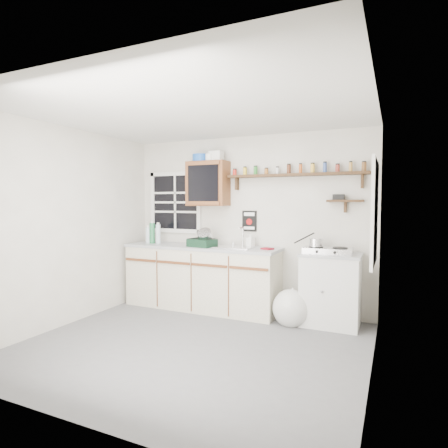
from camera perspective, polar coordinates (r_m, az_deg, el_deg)
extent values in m
cube|color=#58585B|center=(4.29, -4.77, -18.06)|extent=(3.60, 3.20, 0.02)
cube|color=silver|center=(4.10, -4.95, 16.80)|extent=(3.60, 3.20, 0.02)
cube|color=#B4AEA1|center=(5.14, -22.71, -0.30)|extent=(0.02, 3.20, 2.50)
cube|color=#B4AEA1|center=(3.49, 21.98, -1.91)|extent=(0.02, 3.20, 2.50)
cube|color=#B4AEA1|center=(5.46, 3.48, 0.16)|extent=(3.60, 0.02, 2.50)
cube|color=#B4AEA1|center=(2.73, -21.77, -3.33)|extent=(3.60, 0.02, 2.50)
cube|color=#BBB39B|center=(5.53, -3.45, -8.28)|extent=(2.27, 0.60, 0.88)
cube|color=#95989C|center=(5.45, -3.47, -3.54)|extent=(2.31, 0.62, 0.04)
cube|color=brown|center=(5.68, -12.60, -5.38)|extent=(0.53, 0.02, 0.03)
cube|color=brown|center=(5.36, -7.74, -5.85)|extent=(0.53, 0.02, 0.03)
cube|color=brown|center=(5.08, -2.29, -6.33)|extent=(0.53, 0.02, 0.03)
cube|color=brown|center=(4.85, 3.74, -6.79)|extent=(0.53, 0.02, 0.03)
cube|color=silver|center=(4.98, 15.95, -9.71)|extent=(0.70, 0.55, 0.88)
cube|color=#95989C|center=(4.90, 16.04, -4.51)|extent=(0.73, 0.57, 0.03)
cube|color=silver|center=(5.22, 1.73, -3.57)|extent=(0.52, 0.44, 0.03)
cylinder|color=silver|center=(5.34, 2.89, -1.96)|extent=(0.02, 0.02, 0.28)
cylinder|color=silver|center=(5.27, 2.65, -0.61)|extent=(0.02, 0.14, 0.02)
cube|color=#622E18|center=(5.54, -2.45, 6.16)|extent=(0.60, 0.30, 0.65)
cube|color=black|center=(5.39, -3.24, 6.23)|extent=(0.48, 0.02, 0.52)
cylinder|color=#1A50AD|center=(5.62, -3.59, 10.00)|extent=(0.24, 0.24, 0.11)
cube|color=silver|center=(5.51, -1.18, 10.30)|extent=(0.18, 0.15, 0.14)
cylinder|color=silver|center=(5.50, -2.22, 10.10)|extent=(0.12, 0.12, 0.10)
cube|color=black|center=(5.15, 10.71, 7.37)|extent=(1.91, 0.18, 0.04)
cube|color=black|center=(5.45, 1.99, 6.15)|extent=(0.03, 0.10, 0.18)
cube|color=black|center=(5.05, 20.32, 6.16)|extent=(0.03, 0.10, 0.18)
cylinder|color=red|center=(5.43, 1.63, 7.84)|extent=(0.06, 0.06, 0.08)
cylinder|color=black|center=(5.44, 1.64, 8.34)|extent=(0.05, 0.05, 0.02)
cylinder|color=gold|center=(5.37, 3.21, 8.01)|extent=(0.05, 0.05, 0.10)
cylinder|color=black|center=(5.38, 3.21, 8.65)|extent=(0.05, 0.05, 0.02)
cylinder|color=#267226|center=(5.32, 4.82, 8.08)|extent=(0.05, 0.05, 0.11)
cylinder|color=black|center=(5.32, 4.83, 8.77)|extent=(0.05, 0.05, 0.02)
cylinder|color=#99591E|center=(5.26, 6.47, 7.93)|extent=(0.05, 0.05, 0.08)
cylinder|color=black|center=(5.27, 6.47, 8.43)|extent=(0.05, 0.05, 0.02)
cylinder|color=silver|center=(5.22, 8.15, 8.02)|extent=(0.05, 0.05, 0.09)
cylinder|color=black|center=(5.22, 8.15, 8.59)|extent=(0.04, 0.04, 0.02)
cylinder|color=#4C2614|center=(5.18, 9.85, 8.21)|extent=(0.05, 0.05, 0.12)
cylinder|color=black|center=(5.18, 9.86, 8.95)|extent=(0.05, 0.05, 0.02)
cylinder|color=#B24C19|center=(5.14, 11.59, 8.23)|extent=(0.04, 0.04, 0.12)
cylinder|color=black|center=(5.14, 11.60, 8.98)|extent=(0.04, 0.04, 0.02)
cylinder|color=gold|center=(5.10, 13.34, 8.23)|extent=(0.05, 0.05, 0.12)
cylinder|color=black|center=(5.11, 13.35, 8.97)|extent=(0.05, 0.05, 0.02)
cylinder|color=#334C8C|center=(5.08, 15.13, 8.28)|extent=(0.05, 0.05, 0.13)
cylinder|color=black|center=(5.08, 15.14, 9.07)|extent=(0.05, 0.05, 0.02)
cylinder|color=maroon|center=(5.05, 16.92, 8.10)|extent=(0.05, 0.05, 0.09)
cylinder|color=black|center=(5.06, 16.93, 8.72)|extent=(0.05, 0.05, 0.02)
cylinder|color=#BF8C3F|center=(5.03, 18.74, 8.22)|extent=(0.04, 0.04, 0.12)
cylinder|color=black|center=(5.04, 18.75, 8.98)|extent=(0.04, 0.04, 0.02)
cylinder|color=brown|center=(5.02, 20.56, 8.16)|extent=(0.06, 0.06, 0.11)
cylinder|color=black|center=(5.02, 20.58, 8.88)|extent=(0.05, 0.05, 0.02)
cube|color=black|center=(5.03, 17.96, 3.37)|extent=(0.45, 0.15, 0.03)
cube|color=black|center=(5.07, 18.00, 2.46)|extent=(0.03, 0.08, 0.14)
cube|color=black|center=(5.04, 17.07, 3.95)|extent=(0.14, 0.10, 0.07)
cube|color=black|center=(5.42, 3.89, 0.45)|extent=(0.22, 0.01, 0.30)
cube|color=white|center=(5.41, 3.86, 1.50)|extent=(0.16, 0.00, 0.05)
cylinder|color=#A50C0C|center=(5.41, 3.86, 0.34)|extent=(0.09, 0.01, 0.09)
cube|color=white|center=(5.42, 3.86, -0.61)|extent=(0.16, 0.00, 0.04)
cube|color=black|center=(5.97, -7.42, 3.29)|extent=(0.85, 0.02, 0.90)
cube|color=silver|center=(5.97, -7.42, 3.29)|extent=(0.93, 0.03, 0.98)
cube|color=black|center=(4.03, 22.05, 1.61)|extent=(0.02, 0.70, 1.00)
cube|color=silver|center=(4.03, 22.05, 1.61)|extent=(0.03, 0.78, 1.08)
cylinder|color=silver|center=(5.91, -11.48, -1.67)|extent=(0.07, 0.07, 0.25)
cylinder|color=silver|center=(5.90, -11.50, -0.33)|extent=(0.04, 0.04, 0.03)
cylinder|color=#267242|center=(5.86, -10.89, -1.37)|extent=(0.08, 0.08, 0.31)
cylinder|color=silver|center=(5.85, -10.91, 0.30)|extent=(0.04, 0.04, 0.03)
cylinder|color=silver|center=(5.81, -10.00, -1.51)|extent=(0.07, 0.07, 0.29)
cylinder|color=silver|center=(5.80, -10.02, 0.07)|extent=(0.04, 0.04, 0.03)
cube|color=black|center=(5.34, -3.36, -2.88)|extent=(0.41, 0.34, 0.11)
cylinder|color=silver|center=(5.31, -2.93, -1.73)|extent=(0.23, 0.26, 0.22)
imported|color=silver|center=(5.27, 4.07, -2.44)|extent=(0.12, 0.12, 0.21)
cube|color=maroon|center=(5.06, 6.62, -3.75)|extent=(0.18, 0.17, 0.02)
cube|color=silver|center=(4.88, 15.55, -3.92)|extent=(0.60, 0.33, 0.07)
cylinder|color=black|center=(4.90, 13.85, -3.37)|extent=(0.18, 0.18, 0.01)
cylinder|color=black|center=(4.85, 17.29, -3.49)|extent=(0.18, 0.18, 0.01)
cylinder|color=silver|center=(4.89, 13.86, -2.79)|extent=(0.18, 0.18, 0.11)
cylinder|color=black|center=(5.01, 12.08, -2.13)|extent=(0.31, 0.19, 0.17)
ellipsoid|color=silver|center=(4.92, 10.13, -12.56)|extent=(0.44, 0.40, 0.46)
cone|color=silver|center=(4.86, 10.39, -10.19)|extent=(0.13, 0.13, 0.13)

